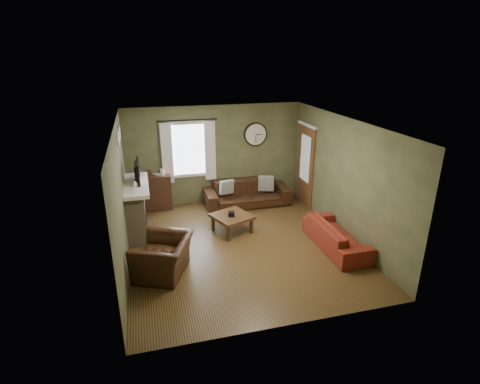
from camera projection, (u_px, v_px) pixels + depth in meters
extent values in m
cube|color=#4F3A1E|center=(240.00, 245.00, 7.98)|extent=(4.60, 5.20, 0.00)
cube|color=white|center=(240.00, 123.00, 7.06)|extent=(4.60, 5.20, 0.00)
cube|color=#5B5E3D|center=(121.00, 198.00, 6.97)|extent=(0.00, 5.20, 2.60)
cube|color=#5B5E3D|center=(343.00, 178.00, 8.07)|extent=(0.00, 5.20, 2.60)
cube|color=#5B5E3D|center=(215.00, 155.00, 9.87)|extent=(4.60, 0.00, 2.60)
cube|color=#5B5E3D|center=(289.00, 250.00, 5.17)|extent=(4.60, 0.00, 2.60)
cube|color=tan|center=(136.00, 210.00, 8.32)|extent=(0.40, 1.40, 1.10)
cube|color=black|center=(146.00, 220.00, 8.46)|extent=(0.04, 0.60, 0.55)
cube|color=white|center=(135.00, 185.00, 8.12)|extent=(0.58, 1.60, 0.08)
imported|color=black|center=(135.00, 174.00, 8.18)|extent=(0.08, 0.60, 0.35)
cube|color=#994C3F|center=(138.00, 171.00, 8.18)|extent=(0.02, 0.62, 0.36)
cylinder|color=white|center=(118.00, 139.00, 7.36)|extent=(0.28, 0.28, 0.03)
cylinder|color=white|center=(119.00, 135.00, 7.68)|extent=(0.28, 0.28, 0.03)
cylinder|color=white|center=(119.00, 132.00, 7.99)|extent=(0.28, 0.28, 0.03)
cylinder|color=black|center=(187.00, 120.00, 9.25)|extent=(0.03, 0.03, 1.50)
cube|color=white|center=(167.00, 154.00, 9.41)|extent=(0.28, 0.04, 1.55)
cube|color=white|center=(210.00, 151.00, 9.67)|extent=(0.28, 0.04, 1.55)
cube|color=brown|center=(306.00, 166.00, 9.82)|extent=(0.05, 0.90, 2.10)
imported|color=#493019|center=(155.00, 174.00, 9.44)|extent=(0.29, 0.29, 0.02)
imported|color=#311C10|center=(247.00, 193.00, 9.97)|extent=(2.25, 0.88, 0.66)
cube|color=#979BA1|center=(227.00, 187.00, 9.75)|extent=(0.38, 0.19, 0.37)
cube|color=#979BA1|center=(266.00, 183.00, 10.02)|extent=(0.43, 0.26, 0.42)
imported|color=maroon|center=(336.00, 235.00, 7.81)|extent=(0.72, 1.84, 0.54)
imported|color=#311C10|center=(163.00, 257.00, 6.85)|extent=(1.28, 1.35, 0.69)
cube|color=black|center=(231.00, 217.00, 8.36)|extent=(0.16, 0.16, 0.10)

